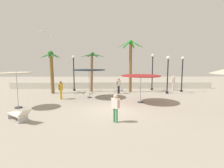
# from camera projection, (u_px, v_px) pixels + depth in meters

# --- Properties ---
(ground_plane) EXTENTS (56.00, 56.00, 0.00)m
(ground_plane) POSITION_uv_depth(u_px,v_px,m) (113.00, 110.00, 12.57)
(ground_plane) COLOR #9E9384
(boundary_wall) EXTENTS (25.20, 0.30, 0.83)m
(boundary_wall) POSITION_uv_depth(u_px,v_px,m) (111.00, 85.00, 22.23)
(boundary_wall) COLOR silver
(boundary_wall) RESTS_ON ground_plane
(patio_umbrella_0) EXTENTS (3.18, 3.18, 2.39)m
(patio_umbrella_0) POSITION_uv_depth(u_px,v_px,m) (141.00, 77.00, 14.46)
(patio_umbrella_0) COLOR #333338
(patio_umbrella_0) RESTS_ON ground_plane
(patio_umbrella_1) EXTENTS (2.03, 2.03, 2.70)m
(patio_umbrella_1) POSITION_uv_depth(u_px,v_px,m) (16.00, 76.00, 12.72)
(patio_umbrella_1) COLOR #333338
(patio_umbrella_1) RESTS_ON ground_plane
(patio_umbrella_2) EXTENTS (2.98, 2.98, 2.74)m
(patio_umbrella_2) POSITION_uv_depth(u_px,v_px,m) (89.00, 71.00, 16.37)
(patio_umbrella_2) COLOR #333338
(patio_umbrella_2) RESTS_ON ground_plane
(palm_tree_0) EXTENTS (2.13, 1.99, 4.51)m
(palm_tree_0) POSITION_uv_depth(u_px,v_px,m) (51.00, 67.00, 18.72)
(palm_tree_0) COLOR brown
(palm_tree_0) RESTS_ON ground_plane
(palm_tree_1) EXTENTS (2.85, 2.60, 5.72)m
(palm_tree_1) POSITION_uv_depth(u_px,v_px,m) (131.00, 60.00, 19.42)
(palm_tree_1) COLOR brown
(palm_tree_1) RESTS_ON ground_plane
(palm_tree_2) EXTENTS (2.62, 2.42, 4.45)m
(palm_tree_2) POSITION_uv_depth(u_px,v_px,m) (92.00, 67.00, 19.80)
(palm_tree_2) COLOR brown
(palm_tree_2) RESTS_ON ground_plane
(lamp_post_0) EXTENTS (0.33, 0.33, 4.08)m
(lamp_post_0) POSITION_uv_depth(u_px,v_px,m) (74.00, 71.00, 20.48)
(lamp_post_0) COLOR black
(lamp_post_0) RESTS_ON ground_plane
(lamp_post_1) EXTENTS (0.42, 0.42, 3.98)m
(lamp_post_1) POSITION_uv_depth(u_px,v_px,m) (168.00, 69.00, 18.62)
(lamp_post_1) COLOR black
(lamp_post_1) RESTS_ON ground_plane
(lamp_post_2) EXTENTS (0.36, 0.36, 4.28)m
(lamp_post_2) POSITION_uv_depth(u_px,v_px,m) (152.00, 68.00, 20.94)
(lamp_post_2) COLOR black
(lamp_post_2) RESTS_ON ground_plane
(lamp_post_3) EXTENTS (0.35, 0.35, 3.94)m
(lamp_post_3) POSITION_uv_depth(u_px,v_px,m) (182.00, 71.00, 19.79)
(lamp_post_3) COLOR black
(lamp_post_3) RESTS_ON ground_plane
(lounge_chair_0) EXTENTS (1.81, 1.60, 0.84)m
(lounge_chair_0) POSITION_uv_depth(u_px,v_px,m) (19.00, 114.00, 10.11)
(lounge_chair_0) COLOR #B7B7BC
(lounge_chair_0) RESTS_ON ground_plane
(guest_0) EXTENTS (0.45, 0.41, 1.64)m
(guest_0) POSITION_uv_depth(u_px,v_px,m) (119.00, 84.00, 18.78)
(guest_0) COLOR #26262D
(guest_0) RESTS_ON ground_plane
(guest_1) EXTENTS (0.49, 0.39, 1.59)m
(guest_1) POSITION_uv_depth(u_px,v_px,m) (115.00, 106.00, 9.82)
(guest_1) COLOR #3F8C59
(guest_1) RESTS_ON ground_plane
(guest_2) EXTENTS (0.46, 0.41, 1.75)m
(guest_2) POSITION_uv_depth(u_px,v_px,m) (173.00, 81.00, 20.78)
(guest_2) COLOR silver
(guest_2) RESTS_ON ground_plane
(guest_3) EXTENTS (0.35, 0.53, 1.65)m
(guest_3) POSITION_uv_depth(u_px,v_px,m) (61.00, 88.00, 15.94)
(guest_3) COLOR gold
(guest_3) RESTS_ON ground_plane
(seagull_0) EXTENTS (1.07, 0.75, 0.14)m
(seagull_0) POSITION_uv_depth(u_px,v_px,m) (51.00, 37.00, 22.29)
(seagull_0) COLOR white
(seagull_1) EXTENTS (0.41, 1.12, 0.14)m
(seagull_1) POSITION_uv_depth(u_px,v_px,m) (41.00, 31.00, 17.44)
(seagull_1) COLOR white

